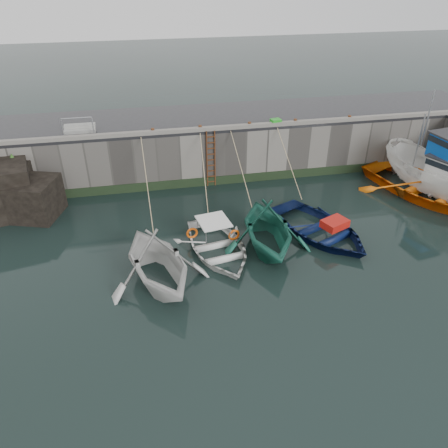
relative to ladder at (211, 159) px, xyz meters
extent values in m
plane|color=black|center=(2.00, -9.91, -1.59)|extent=(120.00, 120.00, 0.00)
cube|color=slate|center=(2.00, 2.59, -0.09)|extent=(30.00, 5.00, 3.00)
cube|color=black|center=(2.00, 2.59, 1.49)|extent=(30.00, 5.00, 0.16)
cube|color=slate|center=(2.00, 0.24, 1.67)|extent=(30.00, 0.30, 0.20)
cube|color=black|center=(2.00, 0.05, -1.34)|extent=(30.00, 0.08, 0.50)
cube|color=black|center=(-9.20, -1.51, -0.64)|extent=(2.96, 2.83, 1.90)
cube|color=black|center=(-10.20, -0.31, -0.44)|extent=(2.01, 1.83, 2.30)
cone|color=#2D591E|center=(-9.50, -1.71, 0.09)|extent=(0.44, 0.44, 0.45)
cone|color=#2D591E|center=(-10.00, -0.11, 0.99)|extent=(0.44, 0.44, 0.45)
cylinder|color=#3F1E0F|center=(-0.22, 0.01, 0.01)|extent=(0.07, 0.07, 3.20)
cylinder|color=#3F1E0F|center=(0.22, 0.01, 0.01)|extent=(0.07, 0.07, 3.20)
cube|color=#3F1E0F|center=(0.00, -0.01, -1.34)|extent=(0.44, 0.06, 0.05)
cube|color=#3F1E0F|center=(0.00, -0.01, -1.01)|extent=(0.44, 0.06, 0.05)
cube|color=#3F1E0F|center=(0.00, -0.01, -0.68)|extent=(0.44, 0.06, 0.05)
cube|color=#3F1E0F|center=(0.00, -0.01, -0.35)|extent=(0.44, 0.06, 0.05)
cube|color=#3F1E0F|center=(0.00, -0.01, -0.02)|extent=(0.44, 0.06, 0.05)
cube|color=#3F1E0F|center=(0.00, -0.01, 0.31)|extent=(0.44, 0.06, 0.05)
cube|color=#3F1E0F|center=(0.00, -0.01, 0.64)|extent=(0.44, 0.06, 0.05)
cube|color=#3F1E0F|center=(0.00, -0.01, 0.97)|extent=(0.44, 0.06, 0.05)
cube|color=#3F1E0F|center=(0.00, -0.01, 1.30)|extent=(0.44, 0.06, 0.05)
imported|color=silver|center=(-3.52, -7.95, -1.59)|extent=(5.49, 5.94, 2.59)
imported|color=white|center=(-0.82, -6.39, -1.59)|extent=(4.18, 5.30, 0.99)
imported|color=#1A5C49|center=(1.38, -6.43, -1.59)|extent=(4.34, 4.97, 2.53)
imported|color=#0A1741|center=(4.10, -5.95, -1.59)|extent=(5.67, 6.47, 1.12)
imported|color=white|center=(11.50, -3.09, -0.64)|extent=(3.59, 7.07, 2.61)
cylinder|color=#A5A8AD|center=(11.31, -1.91, 2.16)|extent=(0.08, 0.08, 3.00)
imported|color=orange|center=(11.28, -3.45, -1.17)|extent=(7.92, 9.00, 1.55)
cube|color=silver|center=(11.53, -4.00, 0.21)|extent=(1.89, 1.94, 1.20)
cube|color=black|center=(11.53, -4.00, 0.56)|extent=(1.97, 2.02, 0.28)
cylinder|color=#A5A8AD|center=(10.79, -2.35, 1.11)|extent=(0.08, 0.08, 3.00)
cube|color=#1C9E1D|center=(3.69, 0.39, 1.73)|extent=(0.61, 0.51, 0.33)
cylinder|color=#A5A8AD|center=(-7.50, 0.69, 2.07)|extent=(0.05, 0.05, 1.00)
cylinder|color=#A5A8AD|center=(-6.00, 0.69, 2.07)|extent=(0.05, 0.05, 1.00)
cylinder|color=#A5A8AD|center=(-6.75, 0.69, 2.53)|extent=(1.50, 0.05, 0.05)
cube|color=gray|center=(-6.75, 1.19, 1.66)|extent=(1.60, 0.35, 0.18)
cube|color=gray|center=(-6.75, 1.54, 1.84)|extent=(1.60, 0.35, 0.18)
cylinder|color=#3F1E0F|center=(-3.00, 0.34, 1.71)|extent=(0.18, 0.18, 0.28)
cylinder|color=#3F1E0F|center=(-0.50, 0.34, 1.71)|extent=(0.18, 0.18, 0.28)
cylinder|color=#3F1E0F|center=(2.20, 0.34, 1.71)|extent=(0.18, 0.18, 0.28)
cylinder|color=#3F1E0F|center=(4.80, 0.34, 1.71)|extent=(0.18, 0.18, 0.28)
cylinder|color=#3F1E0F|center=(8.00, 0.34, 1.71)|extent=(0.18, 0.18, 0.28)
camera|label=1|loc=(-3.61, -21.84, 9.62)|focal=35.00mm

